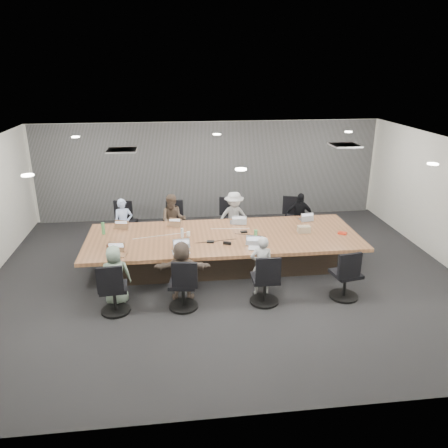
{
  "coord_description": "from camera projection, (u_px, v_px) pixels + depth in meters",
  "views": [
    {
      "loc": [
        -1.07,
        -8.41,
        4.33
      ],
      "look_at": [
        0.0,
        0.4,
        1.05
      ],
      "focal_mm": 35.0,
      "sensor_mm": 36.0,
      "label": 1
    }
  ],
  "objects": [
    {
      "name": "conference_table",
      "position": [
        223.0,
        250.0,
        9.78
      ],
      "size": [
        6.0,
        2.2,
        0.74
      ],
      "color": "#31271E",
      "rests_on": "ground"
    },
    {
      "name": "mug_brown",
      "position": [
        108.0,
        246.0,
        8.97
      ],
      "size": [
        0.11,
        0.11,
        0.11
      ],
      "primitive_type": "cylinder",
      "rotation": [
        0.0,
        0.0,
        0.43
      ],
      "color": "brown",
      "rests_on": "conference_table"
    },
    {
      "name": "canvas_bag",
      "position": [
        304.0,
        229.0,
        9.82
      ],
      "size": [
        0.28,
        0.18,
        0.15
      ],
      "primitive_type": "cube",
      "rotation": [
        0.0,
        0.0,
        -0.03
      ],
      "color": "tan",
      "rests_on": "conference_table"
    },
    {
      "name": "cup_white_far",
      "position": [
        188.0,
        234.0,
        9.63
      ],
      "size": [
        0.1,
        0.1,
        0.1
      ],
      "primitive_type": "cylinder",
      "rotation": [
        0.0,
        0.0,
        0.39
      ],
      "color": "white",
      "rests_on": "conference_table"
    },
    {
      "name": "chair_1",
      "position": [
        174.0,
        225.0,
        11.24
      ],
      "size": [
        0.64,
        0.64,
        0.81
      ],
      "primitive_type": null,
      "rotation": [
        0.0,
        0.0,
        3.34
      ],
      "color": "black",
      "rests_on": "ground"
    },
    {
      "name": "laptop_5",
      "position": [
        181.0,
        252.0,
        8.81
      ],
      "size": [
        0.37,
        0.27,
        0.02
      ],
      "primitive_type": "cube",
      "rotation": [
        0.0,
        0.0,
        0.1
      ],
      "color": "#B2B2B7",
      "rests_on": "conference_table"
    },
    {
      "name": "laptop_3",
      "position": [
        306.0,
        219.0,
        10.64
      ],
      "size": [
        0.33,
        0.24,
        0.02
      ],
      "primitive_type": "cube",
      "rotation": [
        0.0,
        0.0,
        3.23
      ],
      "color": "#B2B2B7",
      "rests_on": "conference_table"
    },
    {
      "name": "bottle_green_left",
      "position": [
        103.0,
        228.0,
        9.71
      ],
      "size": [
        0.1,
        0.1,
        0.27
      ],
      "primitive_type": "cylinder",
      "rotation": [
        0.0,
        0.0,
        0.38
      ],
      "color": "#4C9852",
      "rests_on": "conference_table"
    },
    {
      "name": "cup_white_near",
      "position": [
        307.0,
        228.0,
        9.93
      ],
      "size": [
        0.1,
        0.1,
        0.11
      ],
      "primitive_type": "cylinder",
      "rotation": [
        0.0,
        0.0,
        0.14
      ],
      "color": "white",
      "rests_on": "conference_table"
    },
    {
      "name": "stapler",
      "position": [
        227.0,
        243.0,
        9.17
      ],
      "size": [
        0.17,
        0.11,
        0.06
      ],
      "primitive_type": "cube",
      "rotation": [
        0.0,
        0.0,
        -0.43
      ],
      "color": "black",
      "rests_on": "conference_table"
    },
    {
      "name": "chair_2",
      "position": [
        232.0,
        222.0,
        11.4
      ],
      "size": [
        0.74,
        0.74,
        0.87
      ],
      "primitive_type": null,
      "rotation": [
        0.0,
        0.0,
        2.81
      ],
      "color": "black",
      "rests_on": "ground"
    },
    {
      "name": "person_5",
      "position": [
        182.0,
        271.0,
        8.35
      ],
      "size": [
        1.13,
        0.44,
        1.19
      ],
      "primitive_type": "imported",
      "rotation": [
        0.0,
        0.0,
        3.06
      ],
      "color": "brown",
      "rests_on": "ground"
    },
    {
      "name": "person_0",
      "position": [
        124.0,
        224.0,
        10.7
      ],
      "size": [
        0.49,
        0.36,
        1.25
      ],
      "primitive_type": "imported",
      "rotation": [
        0.0,
        0.0,
        6.42
      ],
      "color": "#AAC1F1",
      "rests_on": "ground"
    },
    {
      "name": "laptop_2",
      "position": [
        237.0,
        222.0,
        10.45
      ],
      "size": [
        0.38,
        0.28,
        0.02
      ],
      "primitive_type": "cube",
      "rotation": [
        0.0,
        0.0,
        3.01
      ],
      "color": "#B2B2B7",
      "rests_on": "conference_table"
    },
    {
      "name": "person_4",
      "position": [
        115.0,
        275.0,
        8.21
      ],
      "size": [
        0.6,
        0.42,
        1.17
      ],
      "primitive_type": "imported",
      "rotation": [
        0.0,
        0.0,
        3.24
      ],
      "color": "gray",
      "rests_on": "ground"
    },
    {
      "name": "wall_back",
      "position": [
        209.0,
        170.0,
        12.69
      ],
      "size": [
        10.0,
        0.0,
        2.8
      ],
      "primitive_type": "cube",
      "rotation": [
        1.57,
        0.0,
        0.0
      ],
      "color": "beige",
      "rests_on": "ground"
    },
    {
      "name": "wall_front",
      "position": [
        268.0,
        322.0,
        5.24
      ],
      "size": [
        10.0,
        0.0,
        2.8
      ],
      "primitive_type": "cube",
      "rotation": [
        -1.57,
        0.0,
        0.0
      ],
      "color": "beige",
      "rests_on": "ground"
    },
    {
      "name": "curtain",
      "position": [
        209.0,
        171.0,
        12.62
      ],
      "size": [
        9.8,
        0.04,
        2.8
      ],
      "primitive_type": "cube",
      "color": "#5F5F60",
      "rests_on": "ground"
    },
    {
      "name": "ceiling",
      "position": [
        226.0,
        147.0,
        8.48
      ],
      "size": [
        10.0,
        8.0,
        0.0
      ],
      "primitive_type": "cube",
      "color": "white",
      "rests_on": "wall_back"
    },
    {
      "name": "person_2",
      "position": [
        234.0,
        218.0,
        10.99
      ],
      "size": [
        0.91,
        0.59,
        1.34
      ],
      "primitive_type": "imported",
      "rotation": [
        0.0,
        0.0,
        6.39
      ],
      "color": "#9F9F9F",
      "rests_on": "ground"
    },
    {
      "name": "laptop_4",
      "position": [
        118.0,
        255.0,
        8.67
      ],
      "size": [
        0.38,
        0.3,
        0.02
      ],
      "primitive_type": "cube",
      "rotation": [
        0.0,
        0.0,
        -0.21
      ],
      "color": "#8C6647",
      "rests_on": "conference_table"
    },
    {
      "name": "mic_left",
      "position": [
        211.0,
        242.0,
        9.29
      ],
      "size": [
        0.17,
        0.13,
        0.03
      ],
      "primitive_type": "cube",
      "rotation": [
        0.0,
        0.0,
        -0.23
      ],
      "color": "black",
      "rests_on": "conference_table"
    },
    {
      "name": "floor",
      "position": [
        226.0,
        276.0,
        9.45
      ],
      "size": [
        10.0,
        8.0,
        0.0
      ],
      "primitive_type": "cube",
      "color": "black",
      "rests_on": "ground"
    },
    {
      "name": "chair_5",
      "position": [
        183.0,
        287.0,
        8.08
      ],
      "size": [
        0.66,
        0.66,
        0.86
      ],
      "primitive_type": null,
      "rotation": [
        0.0,
        0.0,
        -0.15
      ],
      "color": "black",
      "rests_on": "ground"
    },
    {
      "name": "chair_0",
      "position": [
        126.0,
        226.0,
        11.09
      ],
      "size": [
        0.72,
        0.72,
        0.88
      ],
      "primitive_type": null,
      "rotation": [
        0.0,
        0.0,
        2.9
      ],
      "color": "black",
      "rests_on": "ground"
    },
    {
      "name": "bottle_green_right",
      "position": [
        256.0,
        236.0,
        9.29
      ],
      "size": [
        0.1,
        0.1,
        0.27
      ],
      "primitive_type": "cylinder",
      "rotation": [
        0.0,
        0.0,
        -0.34
      ],
      "color": "#4C9852",
      "rests_on": "conference_table"
    },
    {
      "name": "laptop_0",
      "position": [
        121.0,
        227.0,
        10.15
      ],
      "size": [
        0.35,
        0.28,
        0.02
      ],
      "primitive_type": "cube",
      "rotation": [
        0.0,
        0.0,
        2.92
      ],
      "color": "#8C6647",
      "rests_on": "conference_table"
    },
    {
      "name": "person_6",
      "position": [
        261.0,
        266.0,
        8.52
      ],
      "size": [
        0.47,
        0.33,
        1.23
      ],
      "primitive_type": "imported",
      "rotation": [
        0.0,
        0.0,
        3.07
      ],
      "color": "#B2B2B2",
      "rests_on": "ground"
    },
    {
      "name": "snack_packet",
      "position": [
        342.0,
        233.0,
        9.75
      ],
      "size": [
        0.22,
        0.2,
        0.04
      ],
      "primitive_type": "cube",
      "rotation": [
        0.0,
        0.0,
        -0.57
      ],
      "color": "red",
      "rests_on": "conference_table"
    },
    {
      "name": "bottle_clear",
      "position": [
        182.0,
        233.0,
        9.54
      ],
      "size": [
        0.07,
        0.07,
        0.2
      ],
      "primitive_type": "cylinder",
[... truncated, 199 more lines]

